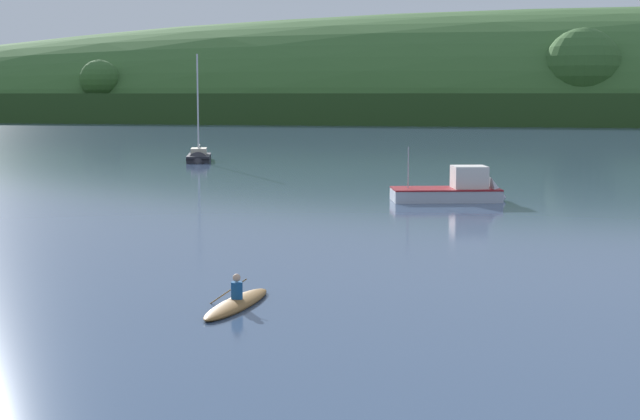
% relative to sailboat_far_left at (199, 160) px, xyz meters
% --- Properties ---
extents(far_shoreline_hill, '(579.43, 125.49, 51.89)m').
position_rel_sailboat_far_left_xyz_m(far_shoreline_hill, '(44.42, 154.56, 0.19)').
color(far_shoreline_hill, '#27431B').
rests_on(far_shoreline_hill, ground).
extents(sailboat_far_left, '(3.62, 6.60, 10.15)m').
position_rel_sailboat_far_left_xyz_m(sailboat_far_left, '(0.00, 0.00, 0.00)').
color(sailboat_far_left, '#232328').
rests_on(sailboat_far_left, ground).
extents(fishing_boat_moored, '(6.68, 3.93, 3.92)m').
position_rel_sailboat_far_left_xyz_m(fishing_boat_moored, '(23.79, -25.84, 0.23)').
color(fishing_boat_moored, '#ADB2BC').
rests_on(fishing_boat_moored, ground).
extents(canoe_with_paddler, '(1.59, 4.13, 1.02)m').
position_rel_sailboat_far_left_xyz_m(canoe_with_paddler, '(19.31, -53.15, -0.06)').
color(canoe_with_paddler, brown).
rests_on(canoe_with_paddler, ground).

